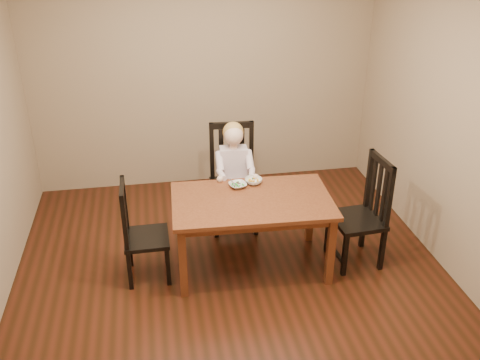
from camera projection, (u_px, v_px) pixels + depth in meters
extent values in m
cube|color=#3F180D|center=(232.00, 273.00, 5.02)|extent=(4.00, 4.00, 0.01)
cube|color=#9C8262|center=(203.00, 74.00, 6.17)|extent=(4.00, 0.01, 2.70)
cube|color=#9C8262|center=(295.00, 292.00, 2.66)|extent=(4.00, 0.01, 2.70)
cube|color=#9C8262|center=(454.00, 125.00, 4.72)|extent=(0.01, 4.00, 2.70)
cube|color=#482211|center=(252.00, 201.00, 4.82)|extent=(1.48, 0.92, 0.04)
cube|color=#482211|center=(252.00, 207.00, 4.85)|extent=(1.36, 0.80, 0.08)
cube|color=#482211|center=(183.00, 263.00, 4.58)|extent=(0.07, 0.07, 0.68)
cube|color=#482211|center=(331.00, 252.00, 4.74)|extent=(0.07, 0.07, 0.68)
cube|color=#482211|center=(180.00, 219.00, 5.23)|extent=(0.07, 0.07, 0.68)
cube|color=#482211|center=(310.00, 211.00, 5.38)|extent=(0.07, 0.07, 0.68)
cube|color=black|center=(234.00, 187.00, 5.56)|extent=(0.50, 0.48, 0.04)
cube|color=black|center=(251.00, 197.00, 5.87)|extent=(0.05, 0.05, 0.45)
cube|color=black|center=(213.00, 200.00, 5.83)|extent=(0.05, 0.05, 0.45)
cube|color=black|center=(256.00, 216.00, 5.52)|extent=(0.05, 0.05, 0.45)
cube|color=black|center=(216.00, 218.00, 5.48)|extent=(0.05, 0.05, 0.45)
cube|color=black|center=(251.00, 149.00, 5.61)|extent=(0.05, 0.05, 0.62)
cube|color=black|center=(212.00, 151.00, 5.56)|extent=(0.05, 0.05, 0.62)
cube|color=black|center=(231.00, 125.00, 5.46)|extent=(0.46, 0.06, 0.07)
cube|color=black|center=(242.00, 152.00, 5.61)|extent=(0.05, 0.02, 0.54)
cube|color=black|center=(232.00, 153.00, 5.60)|extent=(0.05, 0.02, 0.54)
cube|color=black|center=(221.00, 154.00, 5.59)|extent=(0.05, 0.02, 0.54)
cube|color=black|center=(147.00, 238.00, 4.82)|extent=(0.40, 0.42, 0.04)
cube|color=black|center=(130.00, 249.00, 5.04)|extent=(0.04, 0.04, 0.39)
cube|color=black|center=(130.00, 271.00, 4.73)|extent=(0.04, 0.04, 0.39)
cube|color=black|center=(166.00, 245.00, 5.10)|extent=(0.04, 0.04, 0.39)
cube|color=black|center=(168.00, 267.00, 4.78)|extent=(0.04, 0.04, 0.39)
cube|color=black|center=(125.00, 203.00, 4.82)|extent=(0.04, 0.04, 0.54)
cube|color=black|center=(124.00, 223.00, 4.50)|extent=(0.04, 0.04, 0.54)
cube|color=black|center=(122.00, 188.00, 4.55)|extent=(0.04, 0.39, 0.06)
cube|color=black|center=(125.00, 210.00, 4.76)|extent=(0.02, 0.04, 0.46)
cube|color=black|center=(125.00, 215.00, 4.67)|extent=(0.02, 0.04, 0.46)
cube|color=black|center=(125.00, 221.00, 4.59)|extent=(0.02, 0.04, 0.46)
cube|color=black|center=(357.00, 220.00, 5.01)|extent=(0.47, 0.49, 0.04)
cube|color=black|center=(382.00, 250.00, 4.98)|extent=(0.04, 0.04, 0.43)
cube|color=black|center=(363.00, 228.00, 5.33)|extent=(0.04, 0.04, 0.43)
cube|color=black|center=(345.00, 256.00, 4.90)|extent=(0.04, 0.04, 0.43)
cube|color=black|center=(328.00, 233.00, 5.24)|extent=(0.04, 0.04, 0.43)
cube|color=black|center=(390.00, 198.00, 4.73)|extent=(0.04, 0.04, 0.60)
cube|color=black|center=(369.00, 178.00, 5.08)|extent=(0.04, 0.04, 0.60)
cube|color=black|center=(382.00, 161.00, 4.78)|extent=(0.07, 0.44, 0.06)
cube|color=black|center=(384.00, 196.00, 4.83)|extent=(0.02, 0.05, 0.51)
cube|color=black|center=(379.00, 191.00, 4.92)|extent=(0.02, 0.05, 0.51)
cube|color=black|center=(373.00, 186.00, 5.01)|extent=(0.02, 0.05, 0.51)
imported|color=silver|center=(238.00, 185.00, 5.01)|extent=(0.19, 0.19, 0.04)
imported|color=silver|center=(253.00, 181.00, 5.08)|extent=(0.21, 0.21, 0.05)
cube|color=silver|center=(234.00, 183.00, 4.98)|extent=(0.06, 0.11, 0.05)
cube|color=silver|center=(234.00, 185.00, 4.98)|extent=(0.04, 0.04, 0.01)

